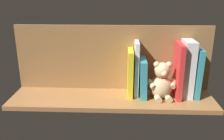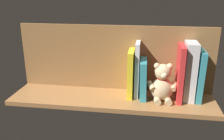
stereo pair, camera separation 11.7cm
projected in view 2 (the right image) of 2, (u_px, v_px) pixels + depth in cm
name	position (u px, v px, depth cm)	size (l,w,h in cm)	color
ground_plane	(112.00, 98.00, 122.04)	(99.98, 25.96, 2.20)	#9E6B3D
shelf_back_panel	(115.00, 58.00, 126.32)	(99.98, 1.50, 33.84)	olive
book_0	(199.00, 76.00, 115.10)	(2.55, 12.63, 24.23)	teal
dictionary_thick_white	(189.00, 71.00, 115.30)	(5.31, 12.13, 27.93)	silver
book_1	(180.00, 73.00, 114.96)	(2.29, 14.79, 26.79)	red
teddy_bear	(162.00, 84.00, 115.58)	(14.90, 12.65, 18.49)	#D1B284
book_2	(143.00, 79.00, 118.91)	(3.10, 14.13, 18.82)	teal
book_3	(137.00, 69.00, 119.49)	(2.00, 11.07, 26.99)	silver
book_4	(131.00, 73.00, 119.61)	(2.60, 13.02, 23.14)	yellow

